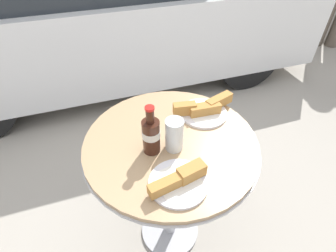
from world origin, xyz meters
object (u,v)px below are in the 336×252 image
object	(u,v)px
bistro_table	(171,164)
cola_bottle_left	(151,135)
lunch_plate_near	(204,109)
parked_car	(104,12)
drinking_glass	(174,136)
lunch_plate_far	(179,180)

from	to	relation	value
bistro_table	cola_bottle_left	world-z (taller)	cola_bottle_left
cola_bottle_left	bistro_table	bearing A→B (deg)	16.81
lunch_plate_near	parked_car	size ratio (longest dim) A/B	0.08
bistro_table	drinking_glass	size ratio (longest dim) A/B	5.56
cola_bottle_left	lunch_plate_near	size ratio (longest dim) A/B	0.71
lunch_plate_near	lunch_plate_far	bearing A→B (deg)	-126.13
drinking_glass	bistro_table	bearing A→B (deg)	90.79
lunch_plate_near	parked_car	world-z (taller)	parked_car
drinking_glass	lunch_plate_far	bearing A→B (deg)	-103.85
cola_bottle_left	drinking_glass	xyz separation A→B (m)	(0.09, -0.01, -0.02)
cola_bottle_left	drinking_glass	bearing A→B (deg)	-8.95
lunch_plate_near	lunch_plate_far	world-z (taller)	lunch_plate_near
lunch_plate_far	parked_car	distance (m)	2.26
parked_car	lunch_plate_near	bearing A→B (deg)	-83.70
cola_bottle_left	parked_car	xyz separation A→B (m)	(0.08, 2.07, -0.21)
cola_bottle_left	drinking_glass	distance (m)	0.09
lunch_plate_near	cola_bottle_left	bearing A→B (deg)	-153.00
bistro_table	parked_car	world-z (taller)	parked_car
cola_bottle_left	parked_car	bearing A→B (deg)	87.76
bistro_table	cola_bottle_left	size ratio (longest dim) A/B	3.59
drinking_glass	lunch_plate_far	distance (m)	0.18
drinking_glass	lunch_plate_near	distance (m)	0.26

